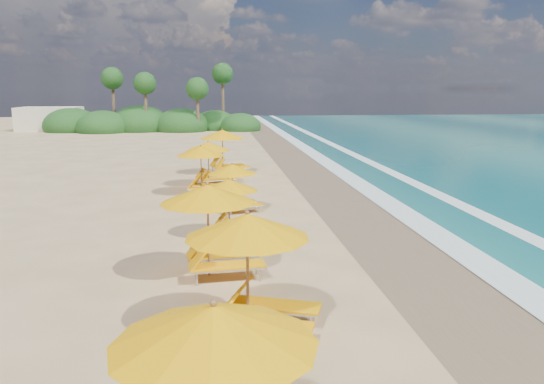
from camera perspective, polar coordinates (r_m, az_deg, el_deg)
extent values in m
plane|color=tan|center=(19.92, 0.00, -3.39)|extent=(160.00, 160.00, 0.00)
cube|color=#7E674B|center=(20.72, 11.08, -3.01)|extent=(4.00, 160.00, 0.01)
cube|color=white|center=(21.20, 14.96, -2.80)|extent=(1.20, 160.00, 0.01)
cube|color=white|center=(22.45, 22.13, -2.50)|extent=(0.80, 160.00, 0.01)
cone|color=#F8A805|center=(6.45, -6.32, -14.10)|extent=(2.63, 2.63, 0.49)
sphere|color=olive|center=(6.34, -6.37, -11.86)|extent=(0.09, 0.09, 0.09)
cylinder|color=olive|center=(10.97, -2.65, -8.87)|extent=(0.06, 0.06, 2.48)
cone|color=#F8A805|center=(10.66, -2.70, -3.66)|extent=(3.26, 3.26, 0.50)
sphere|color=olive|center=(10.59, -2.72, -2.21)|extent=(0.09, 0.09, 0.09)
cylinder|color=olive|center=(14.26, -6.90, -4.23)|extent=(0.06, 0.06, 2.47)
cone|color=#F8A805|center=(14.02, -7.00, -0.18)|extent=(2.78, 2.78, 0.50)
sphere|color=olive|center=(13.97, -7.03, 0.93)|extent=(0.09, 0.09, 0.09)
cylinder|color=olive|center=(18.08, -4.67, -1.75)|extent=(0.05, 0.05, 1.95)
cone|color=#F8A805|center=(17.92, -4.71, 0.78)|extent=(2.13, 2.13, 0.39)
sphere|color=olive|center=(17.88, -4.72, 1.46)|extent=(0.07, 0.07, 0.07)
cylinder|color=olive|center=(21.57, -4.29, 0.37)|extent=(0.05, 0.05, 1.95)
cone|color=#F8A805|center=(21.44, -4.33, 2.50)|extent=(2.53, 2.53, 0.39)
sphere|color=olive|center=(21.41, -4.33, 3.08)|extent=(0.07, 0.07, 0.07)
cylinder|color=olive|center=(25.43, -7.66, 2.30)|extent=(0.06, 0.06, 2.27)
cone|color=#F8A805|center=(25.31, -7.71, 4.41)|extent=(2.79, 2.79, 0.46)
sphere|color=olive|center=(25.28, -7.73, 4.98)|extent=(0.08, 0.08, 0.08)
cylinder|color=olive|center=(27.70, -6.88, 3.02)|extent=(0.06, 0.06, 2.26)
cone|color=#F8A805|center=(27.59, -6.93, 4.95)|extent=(2.90, 2.90, 0.45)
sphere|color=olive|center=(27.56, -6.94, 5.47)|extent=(0.08, 0.08, 0.08)
cylinder|color=olive|center=(31.45, -5.36, 4.30)|extent=(0.06, 0.06, 2.57)
cone|color=#F8A805|center=(31.34, -5.40, 6.24)|extent=(3.29, 3.29, 0.52)
sphere|color=olive|center=(31.31, -5.41, 6.76)|extent=(0.09, 0.09, 0.09)
ellipsoid|color=#163D14|center=(64.44, -9.72, 7.07)|extent=(6.40, 6.40, 4.16)
ellipsoid|color=#163D14|center=(65.92, -14.05, 7.05)|extent=(7.20, 7.20, 4.68)
ellipsoid|color=#163D14|center=(64.63, -17.82, 6.68)|extent=(6.00, 6.00, 3.90)
ellipsoid|color=#163D14|center=(66.32, -6.14, 7.21)|extent=(5.60, 5.60, 3.64)
ellipsoid|color=#163D14|center=(67.48, -20.83, 6.70)|extent=(6.60, 6.60, 4.29)
ellipsoid|color=#163D14|center=(64.41, -3.45, 7.08)|extent=(5.00, 5.00, 3.25)
cylinder|color=brown|center=(62.25, -8.03, 8.71)|extent=(0.36, 0.36, 5.00)
sphere|color=#163D14|center=(62.20, -8.09, 11.01)|extent=(2.60, 2.60, 2.60)
cylinder|color=brown|center=(63.71, -13.48, 8.84)|extent=(0.36, 0.36, 5.60)
sphere|color=#163D14|center=(63.67, -13.59, 11.36)|extent=(2.60, 2.60, 2.60)
cylinder|color=brown|center=(66.28, -16.75, 9.01)|extent=(0.36, 0.36, 6.20)
sphere|color=#163D14|center=(66.27, -16.90, 11.69)|extent=(2.60, 2.60, 2.60)
cylinder|color=brown|center=(66.20, -5.31, 9.69)|extent=(0.36, 0.36, 6.80)
sphere|color=#163D14|center=(66.21, -5.37, 12.63)|extent=(2.60, 2.60, 2.60)
cube|color=beige|center=(70.16, -22.86, 7.32)|extent=(7.00, 5.00, 2.80)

